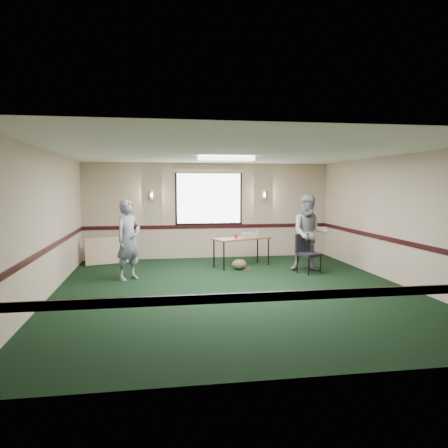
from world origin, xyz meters
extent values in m
plane|color=black|center=(0.00, 0.00, 0.00)|extent=(8.00, 8.00, 0.00)
plane|color=tan|center=(0.00, 4.00, 1.35)|extent=(7.00, 0.00, 7.00)
plane|color=tan|center=(0.00, -4.00, 1.35)|extent=(7.00, 0.00, 7.00)
plane|color=tan|center=(-3.50, 0.00, 1.35)|extent=(0.00, 8.00, 8.00)
plane|color=tan|center=(3.50, 0.00, 1.35)|extent=(0.00, 8.00, 8.00)
plane|color=white|center=(0.00, 0.00, 2.70)|extent=(8.00, 8.00, 0.00)
cube|color=black|center=(0.00, 3.98, 0.90)|extent=(7.00, 0.03, 0.10)
cube|color=black|center=(0.00, -3.98, 0.90)|extent=(7.00, 0.03, 0.10)
cube|color=black|center=(-3.48, 0.00, 0.90)|extent=(0.03, 8.00, 0.10)
cube|color=black|center=(3.48, 0.00, 0.90)|extent=(0.03, 8.00, 0.10)
cube|color=black|center=(0.00, 3.98, 1.70)|extent=(1.90, 0.01, 1.50)
cube|color=white|center=(0.00, 3.97, 1.70)|extent=(1.80, 0.02, 1.40)
cube|color=beige|center=(0.00, 3.97, 2.47)|extent=(2.05, 0.08, 0.10)
cylinder|color=silver|center=(-1.60, 3.94, 1.80)|extent=(0.16, 0.16, 0.25)
cylinder|color=silver|center=(1.60, 3.94, 1.80)|extent=(0.16, 0.16, 0.25)
cube|color=white|center=(0.00, 1.00, 2.64)|extent=(1.20, 0.32, 0.08)
cube|color=#512F17|center=(0.65, 2.48, 0.72)|extent=(1.59, 1.12, 0.04)
cylinder|color=black|center=(0.11, 2.00, 0.35)|extent=(0.04, 0.04, 0.70)
cylinder|color=black|center=(1.37, 2.52, 0.35)|extent=(0.04, 0.04, 0.70)
cylinder|color=black|center=(-0.07, 2.43, 0.35)|extent=(0.04, 0.04, 0.70)
cylinder|color=black|center=(1.18, 2.96, 0.35)|extent=(0.04, 0.04, 0.70)
cube|color=#9C9DA5|center=(0.86, 2.66, 0.79)|extent=(0.35, 0.31, 0.11)
cube|color=white|center=(0.98, 2.75, 0.76)|extent=(0.21, 0.18, 0.05)
cylinder|color=#AA110B|center=(0.47, 2.37, 0.79)|extent=(0.07, 0.07, 0.11)
cylinder|color=#7D9CCC|center=(1.09, 2.61, 0.83)|extent=(0.06, 0.06, 0.19)
ellipsoid|color=#484629|center=(0.50, 2.05, 0.13)|extent=(0.37, 0.27, 0.26)
torus|color=#C54618|center=(0.65, 2.15, 0.01)|extent=(0.39, 0.39, 0.02)
cube|color=tan|center=(-2.67, 3.44, 0.35)|extent=(1.37, 0.61, 0.70)
cube|color=black|center=(2.03, 1.36, 0.45)|extent=(0.59, 0.59, 0.06)
cube|color=black|center=(1.95, 1.56, 0.70)|extent=(0.43, 0.23, 0.45)
cylinder|color=black|center=(1.94, 1.11, 0.21)|extent=(0.03, 0.03, 0.42)
cylinder|color=black|center=(2.28, 1.26, 0.21)|extent=(0.03, 0.03, 0.42)
cylinder|color=black|center=(1.78, 1.46, 0.21)|extent=(0.03, 0.03, 0.42)
cylinder|color=black|center=(2.13, 1.61, 0.21)|extent=(0.03, 0.03, 0.42)
imported|color=#3A477F|center=(-2.11, 1.35, 0.88)|extent=(0.75, 0.75, 1.76)
imported|color=#6D83A9|center=(2.14, 1.65, 0.92)|extent=(1.03, 0.89, 1.84)
camera|label=1|loc=(-1.57, -8.32, 2.05)|focal=35.00mm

